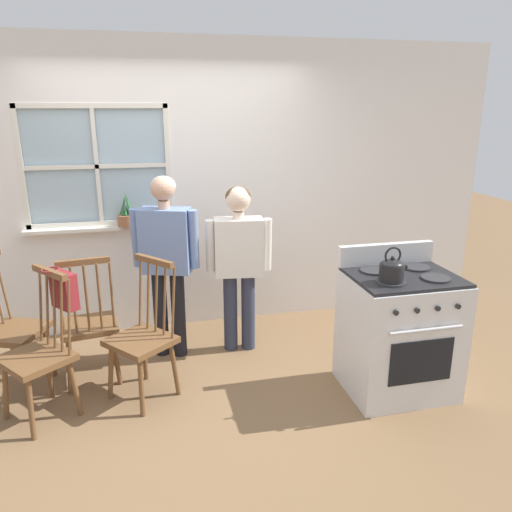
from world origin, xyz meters
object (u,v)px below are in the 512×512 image
object	(u,v)px
kettle	(392,269)
chair_by_window	(39,356)
person_teen_center	(239,253)
potted_plant	(127,216)
stove	(399,332)
chair_near_stove	(143,339)
chair_center_cluster	(89,326)
person_elderly_left	(166,251)
chair_near_wall	(11,331)
handbag	(63,289)

from	to	relation	value
kettle	chair_by_window	bearing A→B (deg)	171.09
person_teen_center	potted_plant	world-z (taller)	person_teen_center
stove	potted_plant	world-z (taller)	potted_plant
stove	chair_near_stove	bearing A→B (deg)	169.63
stove	kettle	xyz separation A→B (m)	(-0.17, -0.13, 0.55)
chair_near_stove	person_teen_center	bearing A→B (deg)	85.75
chair_center_cluster	person_elderly_left	size ratio (longest dim) A/B	0.67
person_elderly_left	potted_plant	distance (m)	0.68
chair_center_cluster	stove	world-z (taller)	stove
kettle	chair_near_stove	bearing A→B (deg)	164.40
chair_near_wall	potted_plant	size ratio (longest dim) A/B	3.32
chair_center_cluster	chair_near_stove	bearing A→B (deg)	132.87
kettle	stove	bearing A→B (deg)	37.10
chair_near_wall	person_teen_center	distance (m)	1.87
chair_near_wall	kettle	size ratio (longest dim) A/B	4.26
chair_center_cluster	potted_plant	bearing A→B (deg)	-118.82
chair_by_window	chair_near_stove	world-z (taller)	same
kettle	potted_plant	xyz separation A→B (m)	(-1.78, 1.66, 0.11)
handbag	person_teen_center	bearing A→B (deg)	21.82
kettle	handbag	world-z (taller)	kettle
chair_near_wall	person_elderly_left	xyz separation A→B (m)	(1.20, 0.25, 0.48)
person_elderly_left	stove	world-z (taller)	person_elderly_left
potted_plant	kettle	bearing A→B (deg)	-43.11
chair_by_window	chair_near_stove	distance (m)	0.70
chair_center_cluster	kettle	distance (m)	2.32
chair_by_window	chair_near_wall	size ratio (longest dim) A/B	1.00
chair_by_window	person_elderly_left	world-z (taller)	person_elderly_left
chair_center_cluster	potted_plant	world-z (taller)	potted_plant
person_teen_center	stove	distance (m)	1.45
person_teen_center	handbag	size ratio (longest dim) A/B	4.77
potted_plant	chair_near_stove	bearing A→B (deg)	-86.12
chair_near_stove	person_elderly_left	distance (m)	0.82
chair_by_window	chair_center_cluster	xyz separation A→B (m)	(0.29, 0.43, 0.00)
potted_plant	person_teen_center	bearing A→B (deg)	-33.32
person_teen_center	chair_center_cluster	bearing A→B (deg)	-160.83
chair_near_wall	kettle	bearing A→B (deg)	-85.49
chair_near_stove	handbag	size ratio (longest dim) A/B	3.43
chair_near_stove	potted_plant	world-z (taller)	potted_plant
person_elderly_left	chair_near_stove	bearing A→B (deg)	-91.25
chair_by_window	kettle	world-z (taller)	kettle
kettle	handbag	xyz separation A→B (m)	(-2.21, 0.52, -0.14)
chair_by_window	person_teen_center	world-z (taller)	person_teen_center
chair_near_stove	person_teen_center	xyz separation A→B (m)	(0.84, 0.59, 0.43)
chair_near_wall	handbag	bearing A→B (deg)	-103.32
stove	potted_plant	distance (m)	2.57
chair_near_stove	kettle	xyz separation A→B (m)	(1.70, -0.47, 0.56)
chair_center_cluster	kettle	xyz separation A→B (m)	(2.10, -0.80, 0.56)
kettle	person_teen_center	bearing A→B (deg)	129.01
person_elderly_left	handbag	size ratio (longest dim) A/B	5.10
chair_by_window	chair_near_stove	size ratio (longest dim) A/B	1.00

